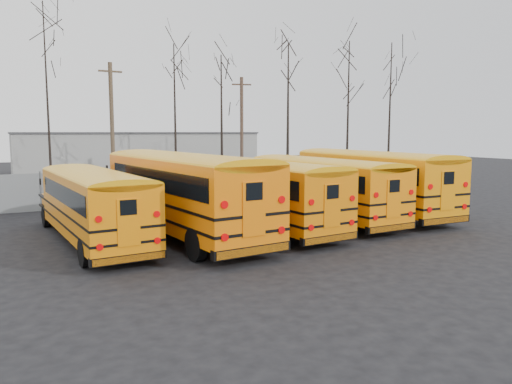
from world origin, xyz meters
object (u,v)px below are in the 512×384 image
bus_e (368,176)px  utility_pole_right (242,131)px  bus_b (181,187)px  utility_pole_left (112,128)px  bus_d (320,183)px  bus_c (258,188)px  bus_a (93,200)px

bus_e → utility_pole_right: (-0.27, 14.39, 2.31)m
bus_b → utility_pole_left: bearing=83.3°
bus_b → utility_pole_right: bearing=51.2°
bus_b → bus_d: bearing=-1.6°
bus_c → bus_d: bearing=3.3°
bus_d → bus_c: bearing=-174.0°
bus_b → bus_e: 10.31m
bus_b → bus_e: (10.26, 0.99, -0.08)m
utility_pole_left → bus_d: bearing=-69.5°
bus_a → bus_c: bus_c is taller
bus_c → utility_pole_right: 16.91m
bus_c → utility_pole_right: (6.54, 15.40, 2.45)m
bus_c → utility_pole_right: bearing=61.9°
bus_d → utility_pole_left: (-6.72, 14.03, 2.65)m
bus_b → utility_pole_right: utility_pole_right is taller
bus_d → bus_a: bearing=179.3°
bus_b → bus_e: bus_b is taller
bus_c → bus_e: size_ratio=0.94×
bus_b → utility_pole_left: size_ratio=1.44×
bus_c → utility_pole_left: size_ratio=1.28×
bus_e → utility_pole_right: utility_pole_right is taller
utility_pole_left → utility_pole_right: size_ratio=1.05×
bus_b → bus_d: size_ratio=1.14×
bus_b → bus_a: bearing=170.6°
bus_c → bus_d: size_ratio=1.01×
bus_c → utility_pole_left: 15.12m
bus_c → utility_pole_left: utility_pole_left is taller
bus_a → bus_c: (6.79, -0.22, 0.12)m
bus_a → bus_e: bus_e is taller
bus_a → bus_d: (10.31, 0.29, 0.11)m
bus_d → bus_e: size_ratio=0.93×
bus_d → bus_e: bearing=6.1°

